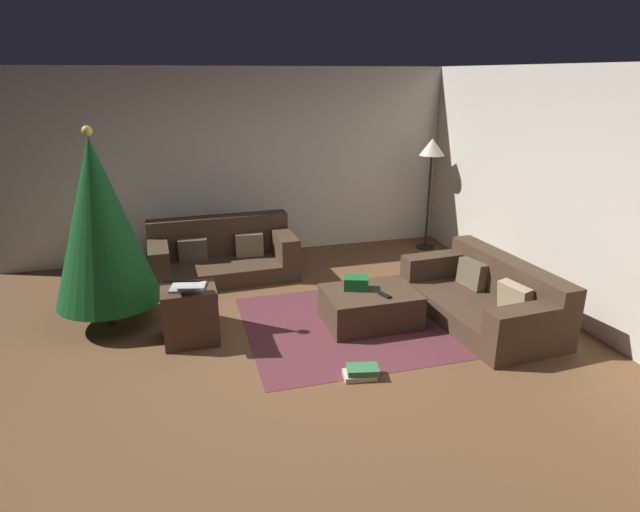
% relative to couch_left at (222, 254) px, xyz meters
% --- Properties ---
extents(ground_plane, '(6.40, 6.40, 0.00)m').
position_rel_couch_left_xyz_m(ground_plane, '(0.33, -2.25, -0.28)').
color(ground_plane, brown).
extents(rear_partition, '(6.40, 0.12, 2.60)m').
position_rel_couch_left_xyz_m(rear_partition, '(0.33, 0.89, 1.02)').
color(rear_partition, silver).
rests_on(rear_partition, ground_plane).
extents(corner_partition, '(0.12, 6.40, 2.60)m').
position_rel_couch_left_xyz_m(corner_partition, '(3.47, -2.25, 1.02)').
color(corner_partition, silver).
rests_on(corner_partition, ground_plane).
extents(couch_left, '(1.85, 0.96, 0.74)m').
position_rel_couch_left_xyz_m(couch_left, '(0.00, 0.00, 0.00)').
color(couch_left, '#473323').
rests_on(couch_left, ground_plane).
extents(couch_right, '(1.04, 1.88, 0.65)m').
position_rel_couch_left_xyz_m(couch_right, '(2.57, -2.10, -0.03)').
color(couch_right, '#473323').
rests_on(couch_right, ground_plane).
extents(ottoman, '(0.95, 0.70, 0.36)m').
position_rel_couch_left_xyz_m(ottoman, '(1.35, -1.84, -0.10)').
color(ottoman, '#473323').
rests_on(ottoman, ground_plane).
extents(gift_box, '(0.30, 0.26, 0.13)m').
position_rel_couch_left_xyz_m(gift_box, '(1.22, -1.74, 0.15)').
color(gift_box, '#19662D').
rests_on(gift_box, ottoman).
extents(tv_remote, '(0.10, 0.17, 0.02)m').
position_rel_couch_left_xyz_m(tv_remote, '(1.44, -2.01, 0.09)').
color(tv_remote, black).
rests_on(tv_remote, ottoman).
extents(christmas_tree, '(1.05, 1.05, 2.05)m').
position_rel_couch_left_xyz_m(christmas_tree, '(-1.27, -1.12, 0.83)').
color(christmas_tree, brown).
rests_on(christmas_tree, ground_plane).
extents(side_table, '(0.52, 0.44, 0.56)m').
position_rel_couch_left_xyz_m(side_table, '(-0.49, -1.73, -0.00)').
color(side_table, '#4C3323').
rests_on(side_table, ground_plane).
extents(laptop, '(0.40, 0.47, 0.19)m').
position_rel_couch_left_xyz_m(laptop, '(-0.50, -1.79, 0.34)').
color(laptop, silver).
rests_on(laptop, side_table).
extents(book_stack, '(0.33, 0.23, 0.10)m').
position_rel_couch_left_xyz_m(book_stack, '(0.89, -2.83, -0.23)').
color(book_stack, beige).
rests_on(book_stack, ground_plane).
extents(corner_lamp, '(0.36, 0.36, 1.63)m').
position_rel_couch_left_xyz_m(corner_lamp, '(3.07, 0.32, 1.11)').
color(corner_lamp, black).
rests_on(corner_lamp, ground_plane).
extents(area_rug, '(2.60, 2.00, 0.01)m').
position_rel_couch_left_xyz_m(area_rug, '(1.35, -1.84, -0.28)').
color(area_rug, brown).
rests_on(area_rug, ground_plane).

